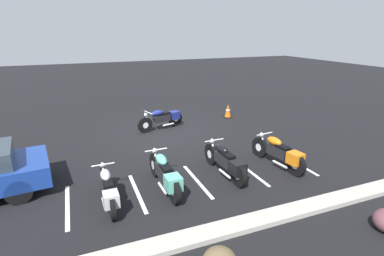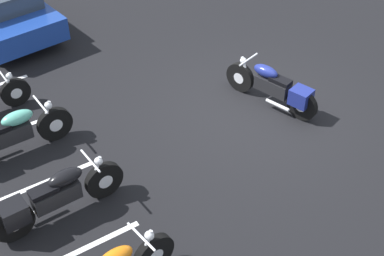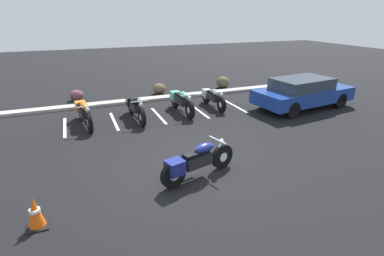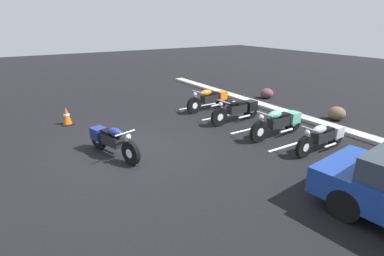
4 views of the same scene
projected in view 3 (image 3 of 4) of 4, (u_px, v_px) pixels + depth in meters
ground at (192, 170)px, 7.77m from camera, size 60.00×60.00×0.00m
motorcycle_navy_featured at (196, 162)px, 7.23m from camera, size 2.14×0.89×0.86m
parked_bike_0 at (84, 112)px, 10.80m from camera, size 0.69×2.27×0.89m
parked_bike_1 at (135, 107)px, 11.38m from camera, size 0.64×2.28×0.90m
parked_bike_2 at (181, 100)px, 12.15m from camera, size 0.65×2.31×0.91m
parked_bike_3 at (212, 97)px, 12.84m from camera, size 0.58×2.08×0.82m
car_blue at (303, 92)px, 12.61m from camera, size 4.48×2.29×1.29m
concrete_curb at (136, 100)px, 13.69m from camera, size 18.00×0.50×0.12m
landscape_rock_0 at (159, 89)px, 14.97m from camera, size 0.83×0.82×0.52m
landscape_rock_1 at (223, 82)px, 16.12m from camera, size 0.71×0.75×0.61m
landscape_rock_2 at (76, 95)px, 13.84m from camera, size 0.86×0.86×0.48m
traffic_cone at (35, 213)px, 5.62m from camera, size 0.40×0.40×0.65m
stall_line_0 at (65, 127)px, 10.66m from camera, size 0.10×2.10×0.00m
stall_line_1 at (114, 121)px, 11.26m from camera, size 0.10×2.10×0.00m
stall_line_2 at (159, 116)px, 11.86m from camera, size 0.10×2.10×0.00m
stall_line_3 at (199, 111)px, 12.46m from camera, size 0.10×2.10×0.00m
stall_line_4 at (235, 106)px, 13.05m from camera, size 0.10×2.10×0.00m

